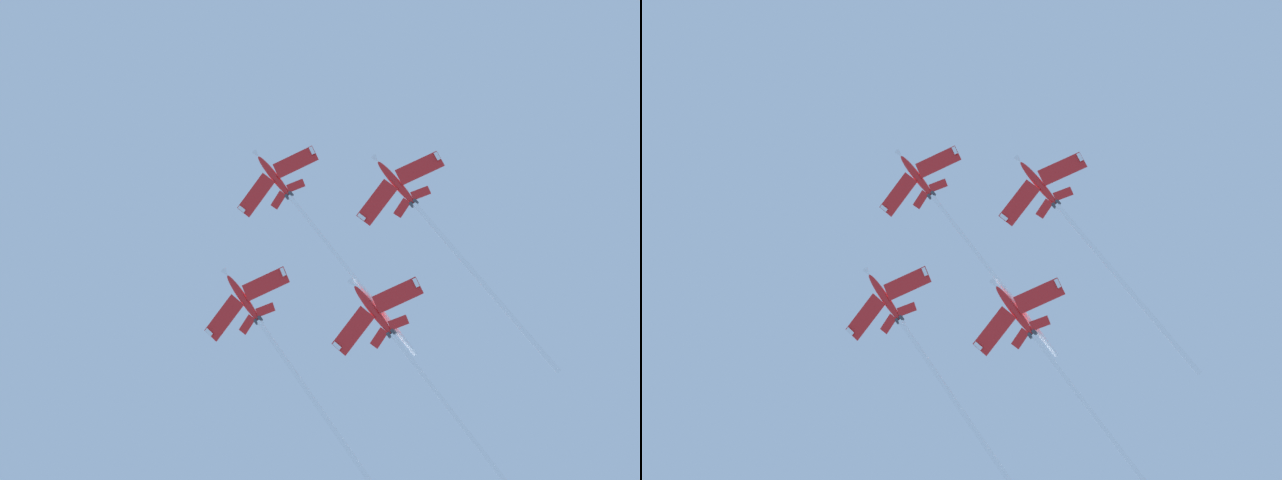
% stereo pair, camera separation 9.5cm
% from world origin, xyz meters
% --- Properties ---
extents(jet_lead, '(20.13, 49.39, 26.75)m').
position_xyz_m(jet_lead, '(-25.57, -0.49, 165.35)').
color(jet_lead, red).
extents(jet_left_wing, '(20.12, 48.56, 26.60)m').
position_xyz_m(jet_left_wing, '(-43.48, -18.03, 155.60)').
color(jet_left_wing, red).
extents(jet_right_wing, '(20.12, 53.08, 29.39)m').
position_xyz_m(jet_right_wing, '(-6.06, -18.18, 154.14)').
color(jet_right_wing, red).
extents(jet_slot, '(20.12, 49.48, 27.89)m').
position_xyz_m(jet_slot, '(-24.74, -31.69, 147.30)').
color(jet_slot, red).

